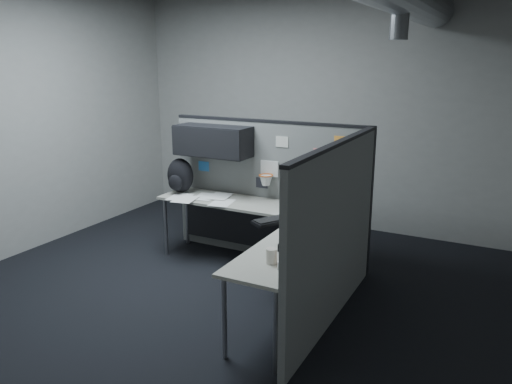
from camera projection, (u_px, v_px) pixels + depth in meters
The scene contains 12 objects.
room at pixel (270, 83), 4.09m from camera, with size 5.62×5.62×3.22m.
partition_back at pixel (253, 174), 5.79m from camera, with size 2.44×0.42×1.63m.
partition_right at pixel (335, 233), 4.35m from camera, with size 0.07×2.23×1.63m.
desk at pixel (263, 224), 5.25m from camera, with size 2.31×2.11×0.73m.
monitor at pixel (328, 192), 5.13m from camera, with size 0.53×0.53×0.46m.
keyboard at pixel (276, 220), 4.93m from camera, with size 0.39×0.50×0.04m.
mouse at pixel (299, 229), 4.69m from camera, with size 0.26×0.25×0.04m.
phone at pixel (293, 243), 4.24m from camera, with size 0.26×0.28×0.11m.
bottles at pixel (287, 264), 3.83m from camera, with size 0.15×0.16×0.09m.
cup at pixel (272, 256), 3.92m from camera, with size 0.09×0.09×0.12m, color beige.
papers at pixel (202, 198), 5.75m from camera, with size 0.83×0.66×0.02m.
backpack at pixel (180, 176), 5.98m from camera, with size 0.38×0.36×0.42m.
Camera 1 is at (2.38, -3.76, 2.28)m, focal length 35.00 mm.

